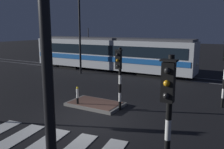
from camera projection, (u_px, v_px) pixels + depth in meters
name	position (u px, v px, depth m)	size (l,w,h in m)	color
ground_plane	(89.00, 120.00, 11.02)	(120.00, 120.00, 0.00)	black
rail_near	(163.00, 78.00, 20.12)	(80.00, 0.12, 0.03)	#59595E
rail_far	(168.00, 75.00, 21.34)	(80.00, 0.12, 0.03)	#59595E
traffic_island	(95.00, 104.00, 13.01)	(2.94, 1.77, 0.18)	slate
traffic_light_corner_near_right	(168.00, 108.00, 5.48)	(0.36, 0.42, 3.56)	black
traffic_light_median_centre	(119.00, 70.00, 11.86)	(0.36, 0.42, 3.20)	black
street_lamp_trackside_left	(78.00, 18.00, 21.15)	(0.44, 1.21, 8.03)	black
street_lamp_near_kerb	(31.00, 10.00, 3.45)	(0.44, 1.21, 6.91)	black
tram	(109.00, 53.00, 23.14)	(16.41, 2.58, 4.15)	silver
bollard_island_edge	(77.00, 97.00, 12.71)	(0.12, 0.12, 1.11)	black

